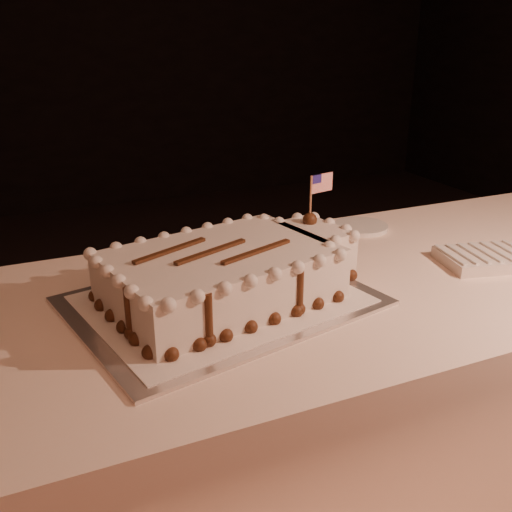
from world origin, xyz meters
name	(u,v)px	position (x,y,z in m)	size (l,w,h in m)	color
banquet_table	(285,426)	(0.00, 0.60, 0.38)	(2.40, 0.80, 0.75)	#FFDEC5
cake_board	(222,301)	(-0.16, 0.60, 0.75)	(0.60, 0.45, 0.01)	beige
doily	(221,299)	(-0.16, 0.60, 0.76)	(0.54, 0.41, 0.00)	white
sheet_cake	(234,271)	(-0.13, 0.60, 0.81)	(0.59, 0.40, 0.23)	silver
napkin_stack	(484,258)	(0.51, 0.54, 0.77)	(0.24, 0.19, 0.03)	beige
side_plate	(361,227)	(0.38, 0.89, 0.76)	(0.16, 0.16, 0.01)	white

